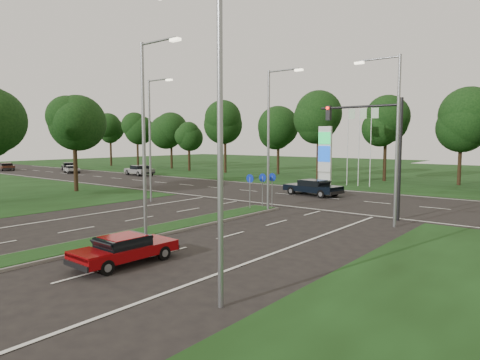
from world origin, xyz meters
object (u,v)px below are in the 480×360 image
Objects in this scene: far_car_b at (72,169)px; far_car_d at (6,166)px; far_car_c at (69,166)px; red_sedan at (125,249)px; far_car_a at (139,170)px; navy_sedan at (313,187)px.

far_car_d is (-12.35, -3.51, 0.04)m from far_car_b.
far_car_c reaches higher than far_car_b.
far_car_c is at bearing 154.01° from red_sedan.
far_car_a is 1.15× the size of far_car_d.
red_sedan is 0.78× the size of navy_sedan.
far_car_d is (-54.66, 18.65, 0.04)m from red_sedan.
far_car_a reaches higher than red_sedan.
far_car_b is (-10.59, -3.37, -0.14)m from far_car_a.
far_car_a is at bearing 90.56° from navy_sedan.
far_car_d is at bearing 116.16° from far_car_a.
far_car_d is (-22.94, -6.88, -0.10)m from far_car_a.
red_sedan is at bearing -93.99° from far_car_c.
far_car_a is 23.95m from far_car_d.
far_car_a is at bearing 142.63° from red_sedan.
far_car_c is (-16.01, -0.74, -0.08)m from far_car_a.
far_car_b is at bearing 153.81° from red_sedan.
far_car_a reaches higher than far_car_d.
far_car_a is at bearing -59.51° from far_car_d.
navy_sedan is 38.14m from far_car_b.
far_car_b is 6.03m from far_car_c.
far_car_b is at bearing -60.34° from far_car_d.
red_sedan is 0.98× the size of far_car_b.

